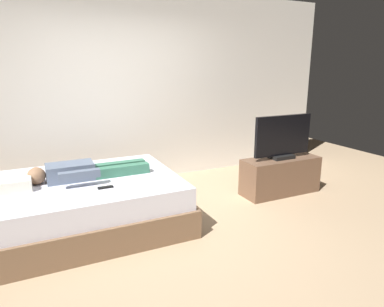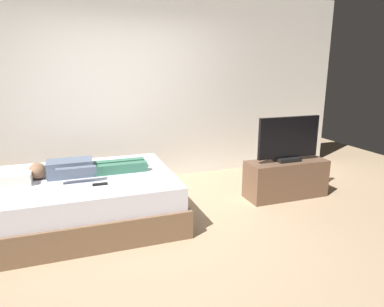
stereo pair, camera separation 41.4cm
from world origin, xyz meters
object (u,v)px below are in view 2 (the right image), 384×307
at_px(person, 82,168).
at_px(remote, 100,184).
at_px(pillow, 7,178).
at_px(bed, 83,200).
at_px(tv, 288,140).
at_px(tv_stand, 286,179).

bearing_deg(person, remote, -69.53).
height_order(pillow, remote, pillow).
relative_size(bed, tv, 2.36).
xyz_separation_m(bed, person, (0.03, 0.05, 0.36)).
xyz_separation_m(bed, tv_stand, (2.61, -0.10, -0.01)).
height_order(pillow, tv, tv).
bearing_deg(bed, person, 60.10).
distance_m(remote, tv_stand, 2.46).
bearing_deg(person, tv_stand, -3.23).
distance_m(pillow, tv, 3.34).
bearing_deg(tv_stand, remote, -173.92).
bearing_deg(tv, person, 176.77).
distance_m(pillow, person, 0.75).
distance_m(tv_stand, tv, 0.53).
bearing_deg(pillow, bed, 0.00).
height_order(remote, tv, tv).
xyz_separation_m(pillow, tv_stand, (3.33, -0.10, -0.35)).
bearing_deg(bed, remote, -63.09).
bearing_deg(bed, pillow, 180.00).
relative_size(remote, tv, 0.17).
bearing_deg(tv_stand, person, 176.77).
relative_size(bed, pillow, 4.33).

